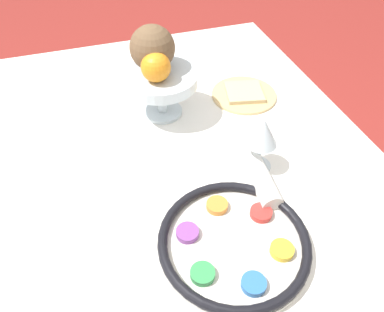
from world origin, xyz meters
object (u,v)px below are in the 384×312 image
fruit_stand (161,82)px  orange_fruit (156,67)px  bread_plate (244,94)px  coconut (152,48)px  seder_plate (234,242)px  wine_glass (263,133)px  napkin_roll (258,173)px

fruit_stand → orange_fruit: bearing=148.6°
orange_fruit → bread_plate: size_ratio=0.39×
orange_fruit → coconut: (0.06, -0.01, 0.02)m
seder_plate → bread_plate: 0.53m
seder_plate → fruit_stand: size_ratio=1.52×
wine_glass → orange_fruit: bearing=35.9°
fruit_stand → napkin_roll: bearing=-155.7°
seder_plate → coconut: size_ratio=2.58×
bread_plate → fruit_stand: bearing=91.1°
wine_glass → coconut: coconut is taller
orange_fruit → coconut: bearing=-6.6°
wine_glass → fruit_stand: (0.28, 0.17, -0.00)m
wine_glass → napkin_roll: wine_glass is taller
seder_plate → napkin_roll: size_ratio=1.51×
coconut → bread_plate: 0.32m
bread_plate → wine_glass: bearing=162.7°
wine_glass → bread_plate: (0.28, -0.09, -0.10)m
fruit_stand → napkin_roll: fruit_stand is taller
wine_glass → napkin_roll: bearing=154.2°
coconut → napkin_roll: coconut is taller
bread_plate → napkin_roll: 0.34m
seder_plate → fruit_stand: bearing=2.9°
fruit_stand → seder_plate: bearing=-177.1°
orange_fruit → coconut: coconut is taller
fruit_stand → orange_fruit: 0.07m
fruit_stand → bread_plate: size_ratio=1.03×
coconut → bread_plate: bearing=-95.9°
wine_glass → bread_plate: size_ratio=0.75×
seder_plate → orange_fruit: bearing=5.2°
seder_plate → coconut: (0.50, 0.03, 0.17)m
wine_glass → seder_plate: bearing=143.5°
bread_plate → seder_plate: bearing=154.2°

